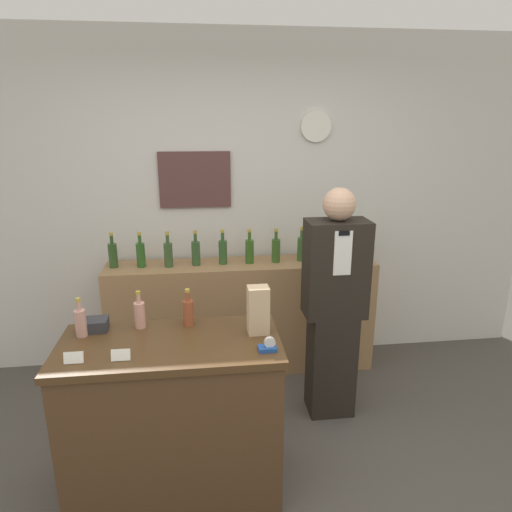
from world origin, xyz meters
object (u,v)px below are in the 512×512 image
Objects in this scene: potted_plant at (353,237)px; paper_bag at (258,310)px; tape_dispenser at (268,346)px; shopkeeper at (334,307)px.

potted_plant is 1.22× the size of paper_bag.
paper_bag is at bearing 96.77° from tape_dispenser.
potted_plant reaches higher than tape_dispenser.
tape_dispenser is (-0.92, -1.48, -0.15)m from potted_plant.
paper_bag is 2.91× the size of tape_dispenser.
shopkeeper is 18.03× the size of tape_dispenser.
potted_plant is at bearing 58.08° from tape_dispenser.
shopkeeper is 0.84m from potted_plant.
shopkeeper is 5.06× the size of potted_plant.
paper_bag is 0.23m from tape_dispenser.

